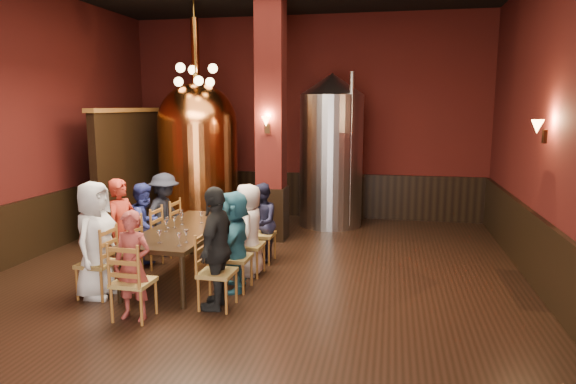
% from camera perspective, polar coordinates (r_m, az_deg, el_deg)
% --- Properties ---
extents(room, '(10.00, 10.02, 4.50)m').
position_cam_1_polar(room, '(6.84, -4.87, 7.25)').
color(room, black).
rests_on(room, ground).
extents(wainscot_right, '(0.08, 9.90, 1.00)m').
position_cam_1_polar(wainscot_right, '(7.17, 27.76, -7.95)').
color(wainscot_right, black).
rests_on(wainscot_right, ground).
extents(wainscot_back, '(7.90, 0.08, 1.00)m').
position_cam_1_polar(wainscot_back, '(11.86, 1.97, -0.27)').
color(wainscot_back, black).
rests_on(wainscot_back, ground).
extents(column, '(0.58, 0.58, 4.50)m').
position_cam_1_polar(column, '(9.63, -1.89, 7.93)').
color(column, '#43110E').
rests_on(column, ground).
extents(partition, '(0.22, 3.50, 2.40)m').
position_cam_1_polar(partition, '(11.10, -16.11, 2.34)').
color(partition, black).
rests_on(partition, ground).
extents(pendant_cluster, '(0.90, 0.90, 1.70)m').
position_cam_1_polar(pendant_cluster, '(10.18, -10.23, 12.66)').
color(pendant_cluster, '#A57226').
rests_on(pendant_cluster, room).
extents(sconce_wall, '(0.20, 0.20, 0.36)m').
position_cam_1_polar(sconce_wall, '(7.63, 26.65, 6.14)').
color(sconce_wall, black).
rests_on(sconce_wall, room).
extents(sconce_column, '(0.20, 0.20, 0.36)m').
position_cam_1_polar(sconce_column, '(9.34, -2.32, 7.57)').
color(sconce_column, black).
rests_on(sconce_column, column).
extents(dining_table, '(1.07, 2.43, 0.75)m').
position_cam_1_polar(dining_table, '(7.71, -11.18, -4.39)').
color(dining_table, black).
rests_on(dining_table, ground).
extents(chair_0, '(0.47, 0.47, 0.92)m').
position_cam_1_polar(chair_0, '(7.33, -20.49, -7.41)').
color(chair_0, brown).
rests_on(chair_0, ground).
extents(person_0, '(0.51, 0.77, 1.56)m').
position_cam_1_polar(person_0, '(7.24, -20.64, -4.99)').
color(person_0, silver).
rests_on(person_0, ground).
extents(chair_1, '(0.47, 0.47, 0.92)m').
position_cam_1_polar(chair_1, '(7.87, -17.81, -6.10)').
color(chair_1, brown).
rests_on(chair_1, ground).
extents(person_1, '(0.45, 0.60, 1.50)m').
position_cam_1_polar(person_1, '(7.80, -17.92, -4.05)').
color(person_1, maroon).
rests_on(person_1, ground).
extents(chair_2, '(0.47, 0.47, 0.92)m').
position_cam_1_polar(chair_2, '(8.42, -15.52, -4.97)').
color(chair_2, brown).
rests_on(chair_2, ground).
extents(person_2, '(0.36, 0.67, 1.34)m').
position_cam_1_polar(person_2, '(8.37, -15.58, -3.58)').
color(person_2, navy).
rests_on(person_2, ground).
extents(chair_3, '(0.47, 0.47, 0.92)m').
position_cam_1_polar(chair_3, '(9.00, -13.49, -3.96)').
color(chair_3, brown).
rests_on(chair_3, ground).
extents(person_3, '(0.69, 0.99, 1.41)m').
position_cam_1_polar(person_3, '(8.94, -13.55, -2.44)').
color(person_3, black).
rests_on(person_3, ground).
extents(chair_4, '(0.47, 0.47, 0.92)m').
position_cam_1_polar(chair_4, '(6.57, -7.86, -8.83)').
color(chair_4, brown).
rests_on(chair_4, ground).
extents(person_4, '(0.39, 0.92, 1.55)m').
position_cam_1_polar(person_4, '(6.47, -7.92, -6.16)').
color(person_4, black).
rests_on(person_4, ground).
extents(chair_5, '(0.47, 0.47, 0.92)m').
position_cam_1_polar(chair_5, '(7.17, -5.94, -7.21)').
color(chair_5, brown).
rests_on(chair_5, ground).
extents(person_5, '(0.60, 1.34, 1.39)m').
position_cam_1_polar(person_5, '(7.10, -5.98, -5.40)').
color(person_5, teal).
rests_on(person_5, ground).
extents(chair_6, '(0.47, 0.47, 0.92)m').
position_cam_1_polar(chair_6, '(7.77, -4.36, -5.86)').
color(chair_6, brown).
rests_on(chair_6, ground).
extents(person_6, '(0.58, 0.76, 1.38)m').
position_cam_1_polar(person_6, '(7.71, -4.38, -4.20)').
color(person_6, beige).
rests_on(person_6, ground).
extents(chair_7, '(0.47, 0.47, 0.92)m').
position_cam_1_polar(chair_7, '(8.39, -3.00, -4.68)').
color(chair_7, brown).
rests_on(chair_7, ground).
extents(person_7, '(0.43, 0.68, 1.30)m').
position_cam_1_polar(person_7, '(8.34, -3.01, -3.43)').
color(person_7, '#1B1D37').
rests_on(person_7, ground).
extents(chair_8, '(0.47, 0.47, 0.92)m').
position_cam_1_polar(chair_8, '(6.45, -16.81, -9.50)').
color(chair_8, brown).
rests_on(chair_8, ground).
extents(person_8, '(0.50, 0.34, 1.31)m').
position_cam_1_polar(person_8, '(6.39, -16.89, -7.83)').
color(person_8, maroon).
rests_on(person_8, ground).
extents(copper_kettle, '(1.79, 1.79, 4.22)m').
position_cam_1_polar(copper_kettle, '(10.60, -9.95, 4.08)').
color(copper_kettle, black).
rests_on(copper_kettle, ground).
extents(steel_vessel, '(1.40, 1.40, 3.19)m').
position_cam_1_polar(steel_vessel, '(10.83, 4.83, 4.60)').
color(steel_vessel, '#B2B2B7').
rests_on(steel_vessel, ground).
extents(rose_vase, '(0.21, 0.21, 0.36)m').
position_cam_1_polar(rose_vase, '(8.41, -7.97, -1.04)').
color(rose_vase, white).
rests_on(rose_vase, dining_table).
extents(wine_glass_0, '(0.07, 0.07, 0.17)m').
position_cam_1_polar(wine_glass_0, '(6.92, -14.09, -4.84)').
color(wine_glass_0, white).
rests_on(wine_glass_0, dining_table).
extents(wine_glass_1, '(0.07, 0.07, 0.17)m').
position_cam_1_polar(wine_glass_1, '(7.51, -13.39, -3.68)').
color(wine_glass_1, white).
rests_on(wine_glass_1, dining_table).
extents(wine_glass_2, '(0.07, 0.07, 0.17)m').
position_cam_1_polar(wine_glass_2, '(6.72, -12.00, -5.18)').
color(wine_glass_2, white).
rests_on(wine_glass_2, dining_table).
extents(wine_glass_3, '(0.07, 0.07, 0.17)m').
position_cam_1_polar(wine_glass_3, '(7.71, -12.49, -3.31)').
color(wine_glass_3, white).
rests_on(wine_glass_3, dining_table).
extents(wine_glass_4, '(0.07, 0.07, 0.17)m').
position_cam_1_polar(wine_glass_4, '(7.97, -9.60, -2.80)').
color(wine_glass_4, white).
rests_on(wine_glass_4, dining_table).
extents(wine_glass_5, '(0.07, 0.07, 0.17)m').
position_cam_1_polar(wine_glass_5, '(8.18, -11.77, -2.54)').
color(wine_glass_5, white).
rests_on(wine_glass_5, dining_table).
extents(wine_glass_6, '(0.07, 0.07, 0.17)m').
position_cam_1_polar(wine_glass_6, '(7.91, -11.70, -2.95)').
color(wine_glass_6, white).
rests_on(wine_glass_6, dining_table).
extents(wine_glass_7, '(0.07, 0.07, 0.17)m').
position_cam_1_polar(wine_glass_7, '(7.70, -13.23, -3.34)').
color(wine_glass_7, white).
rests_on(wine_glass_7, dining_table).
extents(wine_glass_8, '(0.07, 0.07, 0.17)m').
position_cam_1_polar(wine_glass_8, '(6.87, -11.24, -4.84)').
color(wine_glass_8, white).
rests_on(wine_glass_8, dining_table).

